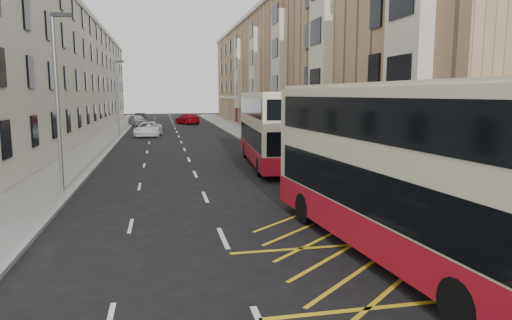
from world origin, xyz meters
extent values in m
plane|color=black|center=(0.00, 0.00, 0.00)|extent=(200.00, 200.00, 0.00)
cube|color=slate|center=(8.00, 30.00, 0.07)|extent=(4.00, 120.00, 0.15)
cube|color=slate|center=(-7.50, 30.00, 0.07)|extent=(3.00, 120.00, 0.15)
cube|color=gray|center=(6.00, 30.00, 0.07)|extent=(0.25, 120.00, 0.15)
cube|color=gray|center=(-6.00, 30.00, 0.07)|extent=(0.25, 120.00, 0.15)
cube|color=tan|center=(15.00, 45.50, 7.50)|extent=(10.00, 79.00, 15.00)
cube|color=beige|center=(9.97, 45.50, 4.00)|extent=(0.18, 79.00, 0.50)
cube|color=beige|center=(9.90, 45.50, 15.00)|extent=(0.40, 79.00, 0.50)
cube|color=beige|center=(9.65, 10.00, 7.50)|extent=(0.80, 3.20, 10.00)
cube|color=beige|center=(9.65, 22.00, 7.50)|extent=(0.80, 3.20, 10.00)
cube|color=beige|center=(9.65, 34.00, 7.50)|extent=(0.80, 3.20, 10.00)
cube|color=beige|center=(9.65, 46.00, 7.50)|extent=(0.80, 3.20, 10.00)
cube|color=beige|center=(9.65, 58.00, 7.50)|extent=(0.80, 3.20, 10.00)
cube|color=#60130D|center=(9.95, 14.00, 1.70)|extent=(0.20, 1.60, 3.00)
cube|color=#60130D|center=(9.95, 26.00, 1.70)|extent=(0.20, 1.60, 3.00)
cube|color=#60130D|center=(9.95, 38.00, 1.70)|extent=(0.20, 1.60, 3.00)
cube|color=#60130D|center=(9.95, 50.00, 1.70)|extent=(0.20, 1.60, 3.00)
cube|color=#60130D|center=(9.95, 62.00, 1.70)|extent=(0.20, 1.60, 3.00)
cube|color=beige|center=(-13.50, 45.50, 6.50)|extent=(9.00, 79.00, 13.00)
cube|color=beige|center=(-8.97, 45.50, 13.00)|extent=(0.30, 79.00, 0.50)
cube|color=black|center=(7.56, 1.90, 1.45)|extent=(0.08, 0.08, 2.60)
cube|color=black|center=(8.84, 1.90, 1.45)|extent=(0.08, 0.08, 2.60)
cylinder|color=#B11112|center=(6.25, 2.50, 0.65)|extent=(0.06, 0.06, 1.00)
cylinder|color=#B11112|center=(6.25, 5.75, 0.65)|extent=(0.06, 0.06, 1.00)
cylinder|color=#B11112|center=(6.25, 9.00, 0.65)|extent=(0.06, 0.06, 1.00)
cube|color=#B11112|center=(6.25, 5.75, 1.13)|extent=(0.05, 6.50, 0.06)
cube|color=#B11112|center=(6.25, 5.75, 0.70)|extent=(0.05, 6.50, 0.06)
cylinder|color=slate|center=(-6.40, 12.00, 4.15)|extent=(0.16, 0.16, 8.00)
cube|color=black|center=(-6.00, 12.00, 8.05)|extent=(0.90, 0.18, 0.18)
cylinder|color=slate|center=(-6.40, 42.00, 4.15)|extent=(0.16, 0.16, 8.00)
cube|color=black|center=(-6.00, 42.00, 8.05)|extent=(0.90, 0.18, 0.18)
cube|color=beige|center=(4.67, 1.24, 2.59)|extent=(3.79, 12.43, 4.40)
cube|color=#A10E1D|center=(4.67, 1.24, 0.89)|extent=(3.83, 12.47, 1.00)
cube|color=black|center=(4.67, 1.24, 2.06)|extent=(3.75, 11.46, 1.22)
cube|color=black|center=(4.67, 1.24, 3.95)|extent=(3.75, 11.46, 1.11)
cube|color=beige|center=(4.67, 1.24, 4.83)|extent=(3.64, 11.94, 0.13)
cube|color=black|center=(4.16, 7.32, 2.12)|extent=(2.36, 0.29, 1.45)
cube|color=black|center=(4.16, 7.32, 4.40)|extent=(1.95, 0.25, 0.50)
cylinder|color=black|center=(3.09, 5.05, 0.56)|extent=(0.40, 1.14, 1.11)
cylinder|color=black|center=(5.60, 5.25, 0.56)|extent=(0.40, 1.14, 1.11)
cylinder|color=black|center=(3.74, -2.76, 0.56)|extent=(0.40, 1.14, 1.11)
cube|color=beige|center=(5.00, 18.25, 2.48)|extent=(3.57, 11.91, 4.21)
cube|color=#A10E1D|center=(5.00, 18.25, 0.85)|extent=(3.61, 11.94, 0.96)
cube|color=black|center=(5.00, 18.25, 1.97)|extent=(3.54, 10.98, 1.17)
cube|color=black|center=(5.00, 18.25, 3.79)|extent=(3.54, 10.98, 1.07)
cube|color=beige|center=(5.00, 18.25, 4.63)|extent=(3.43, 11.43, 0.13)
cube|color=black|center=(5.45, 24.08, 2.03)|extent=(2.27, 0.26, 1.39)
cube|color=black|center=(5.45, 24.08, 4.21)|extent=(1.87, 0.23, 0.48)
cube|color=black|center=(4.55, 12.42, 2.03)|extent=(2.27, 0.26, 1.28)
cylinder|color=black|center=(4.09, 22.09, 0.53)|extent=(0.38, 1.09, 1.07)
cylinder|color=black|center=(6.49, 21.90, 0.53)|extent=(0.38, 1.09, 1.07)
cylinder|color=black|center=(3.51, 14.60, 0.53)|extent=(0.38, 1.09, 1.07)
cylinder|color=black|center=(5.91, 14.41, 0.53)|extent=(0.38, 1.09, 1.07)
imported|color=black|center=(8.31, 3.51, 1.03)|extent=(1.01, 0.88, 1.77)
imported|color=black|center=(6.50, 1.48, 1.07)|extent=(1.12, 1.04, 1.85)
imported|color=white|center=(-3.22, 41.00, 0.77)|extent=(3.12, 5.78, 1.54)
imported|color=#9D9FA5|center=(-5.20, 58.51, 0.80)|extent=(3.21, 5.07, 1.61)
imported|color=black|center=(-5.20, 67.43, 0.72)|extent=(1.96, 4.51, 1.44)
imported|color=#960412|center=(2.15, 60.49, 0.80)|extent=(4.00, 5.98, 1.61)
camera|label=1|loc=(-1.85, -10.09, 4.60)|focal=32.00mm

